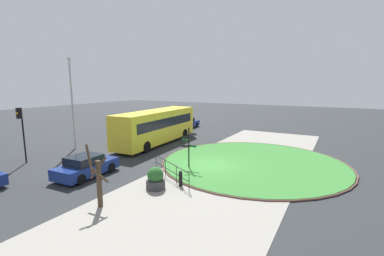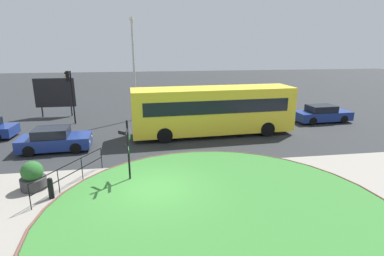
% 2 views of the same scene
% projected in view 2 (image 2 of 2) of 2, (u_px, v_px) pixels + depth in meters
% --- Properties ---
extents(ground, '(120.00, 120.00, 0.00)m').
position_uv_depth(ground, '(155.00, 190.00, 13.12)').
color(ground, '#282B2D').
extents(sidewalk_paving, '(32.00, 8.76, 0.02)m').
position_uv_depth(sidewalk_paving, '(156.00, 209.00, 11.58)').
color(sidewalk_paving, gray).
rests_on(sidewalk_paving, ground).
extents(grass_island, '(13.27, 13.27, 0.10)m').
position_uv_depth(grass_island, '(221.00, 214.00, 11.16)').
color(grass_island, '#387A33').
rests_on(grass_island, ground).
extents(grass_kerb_ring, '(13.58, 13.58, 0.11)m').
position_uv_depth(grass_kerb_ring, '(221.00, 214.00, 11.16)').
color(grass_kerb_ring, brown).
rests_on(grass_kerb_ring, ground).
extents(signpost_directional, '(0.53, 1.18, 2.90)m').
position_uv_depth(signpost_directional, '(128.00, 147.00, 13.59)').
color(signpost_directional, black).
rests_on(signpost_directional, ground).
extents(bollard_foreground, '(0.22, 0.22, 0.93)m').
position_uv_depth(bollard_foreground, '(51.00, 188.00, 12.29)').
color(bollard_foreground, black).
rests_on(bollard_foreground, ground).
extents(railing_grass_edge, '(2.16, 3.85, 1.09)m').
position_uv_depth(railing_grass_edge, '(70.00, 171.00, 13.31)').
color(railing_grass_edge, black).
rests_on(railing_grass_edge, ground).
extents(bus_yellow, '(11.16, 3.19, 3.28)m').
position_uv_depth(bus_yellow, '(213.00, 110.00, 20.77)').
color(bus_yellow, yellow).
rests_on(bus_yellow, ground).
extents(car_far_lane, '(4.13, 2.08, 1.38)m').
position_uv_depth(car_far_lane, '(55.00, 140.00, 17.90)').
color(car_far_lane, navy).
rests_on(car_far_lane, ground).
extents(car_trailing, '(4.58, 1.99, 1.38)m').
position_uv_depth(car_trailing, '(322.00, 114.00, 24.50)').
color(car_trailing, navy).
rests_on(car_trailing, ground).
extents(traffic_light_near, '(0.48, 0.31, 4.15)m').
position_uv_depth(traffic_light_near, '(70.00, 86.00, 23.27)').
color(traffic_light_near, black).
rests_on(traffic_light_near, ground).
extents(lamppost_tall, '(0.32, 0.32, 8.14)m').
position_uv_depth(lamppost_tall, '(134.00, 67.00, 24.32)').
color(lamppost_tall, '#B7B7BC').
rests_on(lamppost_tall, ground).
extents(billboard_left, '(3.36, 0.16, 3.32)m').
position_uv_depth(billboard_left, '(55.00, 93.00, 26.05)').
color(billboard_left, black).
rests_on(billboard_left, ground).
extents(planter_near_signpost, '(1.07, 1.07, 1.27)m').
position_uv_depth(planter_near_signpost, '(33.00, 177.00, 13.09)').
color(planter_near_signpost, '#383838').
rests_on(planter_near_signpost, ground).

